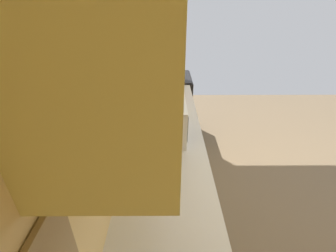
{
  "coord_description": "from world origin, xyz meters",
  "views": [
    {
      "loc": [
        -1.71,
        1.32,
        1.95
      ],
      "look_at": [
        -0.44,
        1.32,
        1.23
      ],
      "focal_mm": 24.97,
      "sensor_mm": 36.0,
      "label": 1
    }
  ],
  "objects": [
    {
      "name": "upper_cabinets",
      "position": [
        -0.36,
        1.46,
        1.83
      ],
      "size": [
        2.04,
        0.33,
        0.56
      ],
      "color": "#E2CF6A"
    },
    {
      "name": "counter_run",
      "position": [
        -0.36,
        1.33,
        0.46
      ],
      "size": [
        3.18,
        0.62,
        0.91
      ],
      "color": "#E3C76B",
      "rests_on": "ground_plane"
    },
    {
      "name": "oven_range",
      "position": [
        1.54,
        1.3,
        0.47
      ],
      "size": [
        0.64,
        0.66,
        1.09
      ],
      "color": "black",
      "rests_on": "ground_plane"
    },
    {
      "name": "wall_back",
      "position": [
        0.0,
        1.68,
        1.35
      ],
      "size": [
        4.04,
        0.12,
        2.7
      ],
      "primitive_type": "cube",
      "color": "#EBC275",
      "rests_on": "ground_plane"
    },
    {
      "name": "bowl",
      "position": [
        0.45,
        1.28,
        0.94
      ],
      "size": [
        0.15,
        0.15,
        0.06
      ],
      "color": "#D84C47",
      "rests_on": "counter_run"
    },
    {
      "name": "kettle",
      "position": [
        0.83,
        1.28,
        0.99
      ],
      "size": [
        0.19,
        0.14,
        0.18
      ],
      "color": "red",
      "rests_on": "counter_run"
    },
    {
      "name": "microwave",
      "position": [
        -0.01,
        1.35,
        1.06
      ],
      "size": [
        0.5,
        0.36,
        0.31
      ],
      "color": "white",
      "rests_on": "counter_run"
    },
    {
      "name": "ground_plane",
      "position": [
        0.0,
        0.0,
        0.0
      ],
      "size": [
        6.27,
        6.27,
        0.0
      ],
      "primitive_type": "plane",
      "color": "brown"
    }
  ]
}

